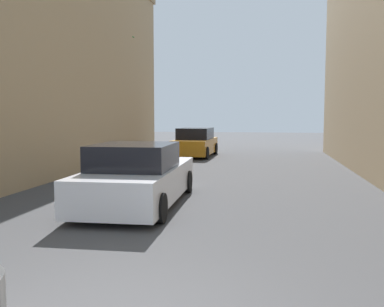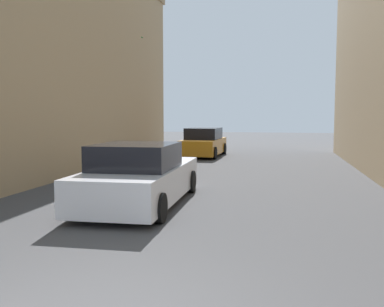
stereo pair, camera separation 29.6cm
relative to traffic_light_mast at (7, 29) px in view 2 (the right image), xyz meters
name	(u,v)px [view 2 (the right image)]	position (x,y,z in m)	size (l,w,h in m)	color
ground_plane	(223,183)	(4.64, 4.59, -4.31)	(85.57, 85.57, 0.00)	#424244
traffic_light_mast	(7,29)	(0.00, 0.00, 0.00)	(5.20, 0.32, 6.13)	#333333
car_lead	(140,177)	(3.06, 0.77, -3.61)	(2.22, 5.22, 1.56)	black
car_far	(204,143)	(2.37, 13.66, -3.58)	(2.06, 4.41, 1.56)	black
palm_tree_far_right	(372,60)	(11.25, 15.39, 0.88)	(2.52, 2.41, 8.18)	brown
palm_tree_far_left	(124,77)	(-2.01, 13.13, 0.02)	(2.35, 2.43, 6.87)	brown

